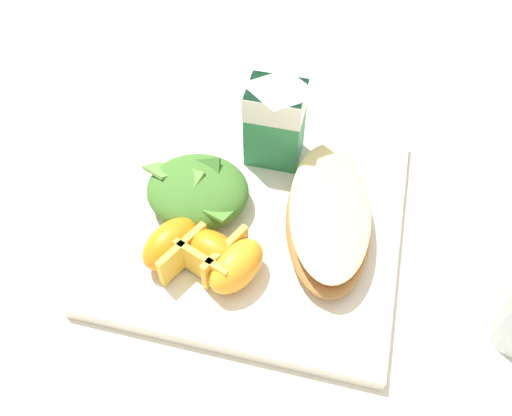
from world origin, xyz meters
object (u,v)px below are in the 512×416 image
(green_salad_pile, at_px, (196,193))
(orange_wedge_front, at_px, (172,245))
(milk_carton, at_px, (280,114))
(paper_napkin, at_px, (121,131))
(orange_wedge_middle, at_px, (212,254))
(white_plate, at_px, (256,219))
(cheesy_pizza_bread, at_px, (329,213))
(orange_wedge_rear, at_px, (237,265))

(green_salad_pile, distance_m, orange_wedge_front, 0.06)
(milk_carton, height_order, paper_napkin, milk_carton)
(orange_wedge_front, height_order, paper_napkin, orange_wedge_front)
(orange_wedge_middle, bearing_deg, white_plate, 70.19)
(green_salad_pile, distance_m, milk_carton, 0.11)
(white_plate, bearing_deg, cheesy_pizza_bread, 3.11)
(orange_wedge_middle, xyz_separation_m, paper_napkin, (-0.16, 0.16, -0.03))
(cheesy_pizza_bread, bearing_deg, paper_napkin, 161.00)
(cheesy_pizza_bread, xyz_separation_m, green_salad_pile, (-0.13, -0.01, 0.00))
(orange_wedge_front, bearing_deg, white_plate, 46.74)
(cheesy_pizza_bread, relative_size, orange_wedge_middle, 2.62)
(milk_carton, relative_size, orange_wedge_rear, 1.58)
(milk_carton, bearing_deg, white_plate, -92.92)
(green_salad_pile, distance_m, paper_napkin, 0.16)
(orange_wedge_rear, xyz_separation_m, paper_napkin, (-0.18, 0.16, -0.03))
(white_plate, distance_m, orange_wedge_rear, 0.08)
(green_salad_pile, height_order, orange_wedge_middle, green_salad_pile)
(orange_wedge_front, xyz_separation_m, orange_wedge_rear, (0.06, -0.01, 0.00))
(orange_wedge_rear, distance_m, paper_napkin, 0.25)
(cheesy_pizza_bread, xyz_separation_m, orange_wedge_middle, (-0.09, -0.07, 0.00))
(cheesy_pizza_bread, distance_m, orange_wedge_middle, 0.12)
(cheesy_pizza_bread, bearing_deg, white_plate, -176.89)
(green_salad_pile, xyz_separation_m, orange_wedge_middle, (0.03, -0.06, -0.00))
(green_salad_pile, height_order, milk_carton, milk_carton)
(orange_wedge_middle, distance_m, paper_napkin, 0.23)
(milk_carton, distance_m, orange_wedge_front, 0.17)
(cheesy_pizza_bread, bearing_deg, green_salad_pile, -176.57)
(cheesy_pizza_bread, distance_m, milk_carton, 0.11)
(milk_carton, distance_m, paper_napkin, 0.20)
(cheesy_pizza_bread, height_order, orange_wedge_rear, orange_wedge_rear)
(orange_wedge_front, relative_size, paper_napkin, 0.63)
(green_salad_pile, relative_size, orange_wedge_front, 1.55)
(white_plate, distance_m, milk_carton, 0.11)
(white_plate, bearing_deg, orange_wedge_front, -133.26)
(orange_wedge_front, bearing_deg, milk_carton, 65.92)
(green_salad_pile, bearing_deg, milk_carton, 54.08)
(green_salad_pile, height_order, orange_wedge_front, green_salad_pile)
(cheesy_pizza_bread, relative_size, orange_wedge_rear, 2.59)
(white_plate, height_order, orange_wedge_middle, orange_wedge_middle)
(cheesy_pizza_bread, height_order, orange_wedge_middle, orange_wedge_middle)
(cheesy_pizza_bread, height_order, green_salad_pile, green_salad_pile)
(milk_carton, relative_size, orange_wedge_middle, 1.60)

